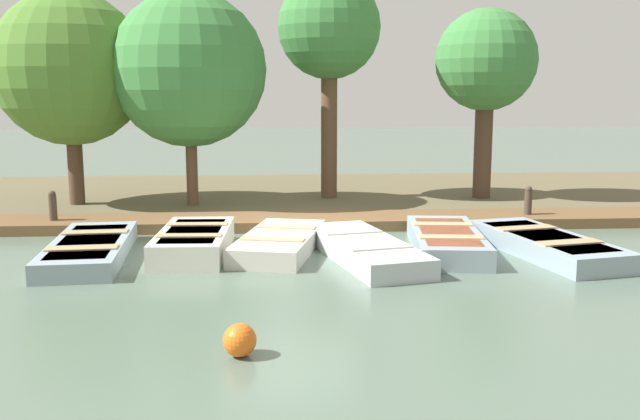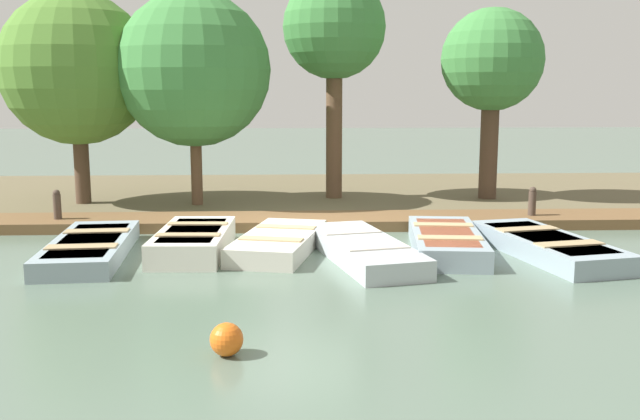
% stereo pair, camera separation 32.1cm
% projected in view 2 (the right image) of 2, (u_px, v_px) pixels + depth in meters
% --- Properties ---
extents(ground_plane, '(80.00, 80.00, 0.00)m').
position_uv_depth(ground_plane, '(289.00, 241.00, 13.10)').
color(ground_plane, '#566B5B').
extents(shore_bank, '(8.00, 24.00, 0.17)m').
position_uv_depth(shore_bank, '(289.00, 196.00, 18.01)').
color(shore_bank, brown).
rests_on(shore_bank, ground_plane).
extents(dock_walkway, '(1.37, 16.59, 0.21)m').
position_uv_depth(dock_walkway, '(289.00, 221.00, 14.47)').
color(dock_walkway, brown).
rests_on(dock_walkway, ground_plane).
extents(rowboat_0, '(3.42, 1.41, 0.33)m').
position_uv_depth(rowboat_0, '(90.00, 247.00, 11.81)').
color(rowboat_0, '#8C9EA8').
rests_on(rowboat_0, ground_plane).
extents(rowboat_1, '(2.65, 1.22, 0.43)m').
position_uv_depth(rowboat_1, '(194.00, 241.00, 12.07)').
color(rowboat_1, silver).
rests_on(rowboat_1, ground_plane).
extents(rowboat_2, '(3.01, 1.76, 0.34)m').
position_uv_depth(rowboat_2, '(279.00, 242.00, 12.20)').
color(rowboat_2, beige).
rests_on(rowboat_2, ground_plane).
extents(rowboat_3, '(3.49, 1.80, 0.35)m').
position_uv_depth(rowboat_3, '(364.00, 249.00, 11.65)').
color(rowboat_3, '#B2BCC1').
rests_on(rowboat_3, ground_plane).
extents(rowboat_4, '(3.13, 1.48, 0.38)m').
position_uv_depth(rowboat_4, '(446.00, 241.00, 12.17)').
color(rowboat_4, '#8C9EA8').
rests_on(rowboat_4, ground_plane).
extents(rowboat_5, '(3.51, 1.84, 0.35)m').
position_uv_depth(rowboat_5, '(547.00, 245.00, 11.92)').
color(rowboat_5, '#8C9EA8').
rests_on(rowboat_5, ground_plane).
extents(mooring_post_near, '(0.15, 0.15, 0.80)m').
position_uv_depth(mooring_post_near, '(58.00, 209.00, 14.12)').
color(mooring_post_near, '#47382D').
rests_on(mooring_post_near, ground_plane).
extents(mooring_post_far, '(0.15, 0.15, 0.80)m').
position_uv_depth(mooring_post_far, '(532.00, 206.00, 14.54)').
color(mooring_post_far, '#47382D').
rests_on(mooring_post_far, ground_plane).
extents(buoy, '(0.35, 0.35, 0.35)m').
position_uv_depth(buoy, '(227.00, 339.00, 7.40)').
color(buoy, orange).
rests_on(buoy, ground_plane).
extents(park_tree_far_left, '(3.39, 3.39, 4.90)m').
position_uv_depth(park_tree_far_left, '(77.00, 69.00, 15.88)').
color(park_tree_far_left, '#4C3828').
rests_on(park_tree_far_left, ground_plane).
extents(park_tree_left, '(3.40, 3.40, 4.88)m').
position_uv_depth(park_tree_left, '(194.00, 70.00, 15.69)').
color(park_tree_left, brown).
rests_on(park_tree_left, ground_plane).
extents(park_tree_center, '(2.41, 2.41, 5.39)m').
position_uv_depth(park_tree_center, '(334.00, 31.00, 16.59)').
color(park_tree_center, brown).
rests_on(park_tree_center, ground_plane).
extents(park_tree_right, '(2.38, 2.38, 4.63)m').
position_uv_depth(park_tree_right, '(492.00, 63.00, 16.58)').
color(park_tree_right, '#4C3828').
rests_on(park_tree_right, ground_plane).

